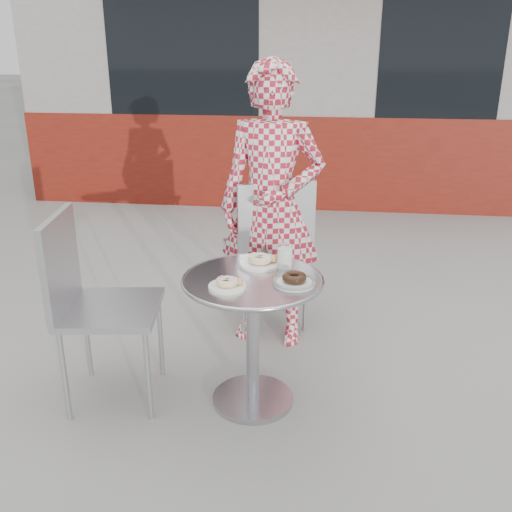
# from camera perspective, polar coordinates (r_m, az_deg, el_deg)

# --- Properties ---
(ground) EXTENTS (60.00, 60.00, 0.00)m
(ground) POSITION_cam_1_polar(r_m,az_deg,el_deg) (3.04, -0.43, -13.95)
(ground) COLOR #9A9792
(ground) RESTS_ON ground
(storefront) EXTENTS (6.02, 4.55, 3.00)m
(storefront) POSITION_cam_1_polar(r_m,az_deg,el_deg) (8.05, 5.05, 18.81)
(storefront) COLOR gray
(storefront) RESTS_ON ground
(bistro_table) EXTENTS (0.68, 0.68, 0.69)m
(bistro_table) POSITION_cam_1_polar(r_m,az_deg,el_deg) (2.75, -0.33, -5.41)
(bistro_table) COLOR silver
(bistro_table) RESTS_ON ground
(chair_far) EXTENTS (0.61, 0.61, 0.98)m
(chair_far) POSITION_cam_1_polar(r_m,az_deg,el_deg) (3.66, 1.07, -2.31)
(chair_far) COLOR #A7AAAF
(chair_far) RESTS_ON ground
(chair_left) EXTENTS (0.53, 0.52, 0.97)m
(chair_left) POSITION_cam_1_polar(r_m,az_deg,el_deg) (2.99, -14.25, -8.56)
(chair_left) COLOR #A7AAAF
(chair_left) RESTS_ON ground
(seated_person) EXTENTS (0.64, 0.46, 1.66)m
(seated_person) POSITION_cam_1_polar(r_m,az_deg,el_deg) (3.30, 1.56, 4.85)
(seated_person) COLOR maroon
(seated_person) RESTS_ON ground
(plate_far) EXTENTS (0.20, 0.20, 0.05)m
(plate_far) POSITION_cam_1_polar(r_m,az_deg,el_deg) (2.83, 0.48, -0.51)
(plate_far) COLOR white
(plate_far) RESTS_ON bistro_table
(plate_near) EXTENTS (0.17, 0.17, 0.05)m
(plate_near) POSITION_cam_1_polar(r_m,az_deg,el_deg) (2.58, -2.83, -2.79)
(plate_near) COLOR white
(plate_near) RESTS_ON bistro_table
(plate_checker) EXTENTS (0.20, 0.20, 0.05)m
(plate_checker) POSITION_cam_1_polar(r_m,az_deg,el_deg) (2.62, 3.84, -2.46)
(plate_checker) COLOR white
(plate_checker) RESTS_ON bistro_table
(milk_cup) EXTENTS (0.08, 0.08, 0.12)m
(milk_cup) POSITION_cam_1_polar(r_m,az_deg,el_deg) (2.78, 2.90, -0.11)
(milk_cup) COLOR white
(milk_cup) RESTS_ON bistro_table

